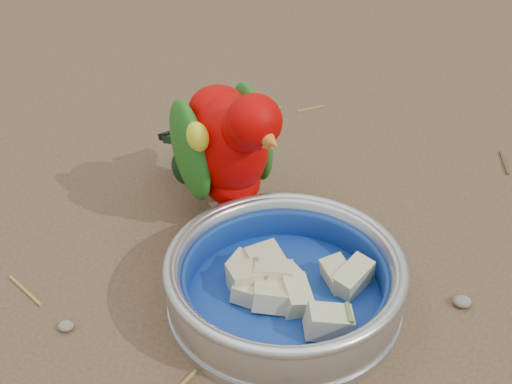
# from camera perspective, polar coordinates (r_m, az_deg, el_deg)

# --- Properties ---
(ground) EXTENTS (60.00, 60.00, 0.00)m
(ground) POSITION_cam_1_polar(r_m,az_deg,el_deg) (0.79, -4.17, -6.77)
(ground) COLOR brown
(food_bowl) EXTENTS (0.24, 0.24, 0.02)m
(food_bowl) POSITION_cam_1_polar(r_m,az_deg,el_deg) (0.75, 2.28, -8.67)
(food_bowl) COLOR #B2B2BA
(food_bowl) RESTS_ON ground
(bowl_wall) EXTENTS (0.24, 0.24, 0.04)m
(bowl_wall) POSITION_cam_1_polar(r_m,az_deg,el_deg) (0.73, 2.33, -6.94)
(bowl_wall) COLOR #B2B2BA
(bowl_wall) RESTS_ON food_bowl
(fruit_wedges) EXTENTS (0.14, 0.14, 0.03)m
(fruit_wedges) POSITION_cam_1_polar(r_m,az_deg,el_deg) (0.73, 2.32, -7.35)
(fruit_wedges) COLOR #C2B387
(fruit_wedges) RESTS_ON food_bowl
(lory_parrot) EXTENTS (0.22, 0.25, 0.19)m
(lory_parrot) POSITION_cam_1_polar(r_m,az_deg,el_deg) (0.81, -2.22, 2.91)
(lory_parrot) COLOR #A90000
(lory_parrot) RESTS_ON ground
(ground_debris) EXTENTS (0.90, 0.80, 0.01)m
(ground_debris) POSITION_cam_1_polar(r_m,az_deg,el_deg) (0.79, -7.42, -6.43)
(ground_debris) COLOR olive
(ground_debris) RESTS_ON ground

